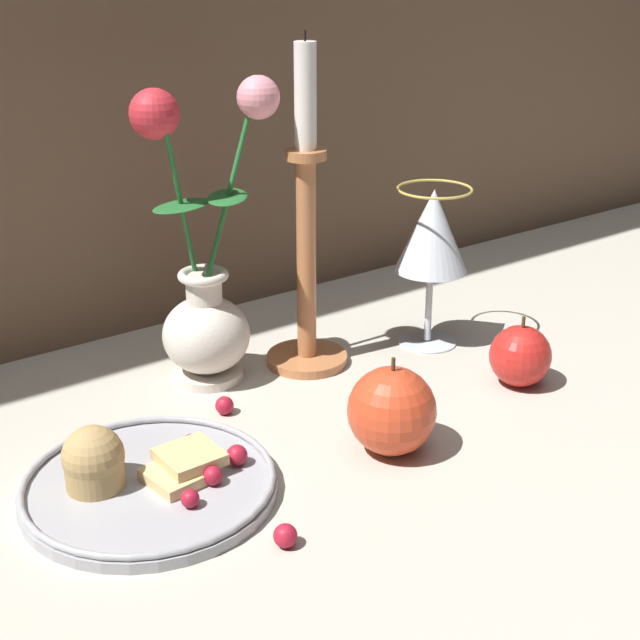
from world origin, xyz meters
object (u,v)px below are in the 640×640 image
Objects in this scene: plate_with_pastries at (141,478)px; apple_near_glass at (392,411)px; vase at (205,290)px; candlestick at (306,254)px; wine_glass at (432,236)px; apple_beside_vase at (520,356)px.

plate_with_pastries is 0.23m from apple_near_glass.
vase is 0.24m from plate_with_pastries.
candlestick reaches higher than vase.
plate_with_pastries is (-0.15, -0.16, -0.09)m from vase.
vase is 3.34× the size of apple_near_glass.
plate_with_pastries is at bearing -167.53° from wine_glass.
plate_with_pastries is at bearing -134.20° from vase.
apple_beside_vase is at bearing -49.05° from candlestick.
vase is at bearing 104.82° from apple_near_glass.
plate_with_pastries is 0.31m from candlestick.
wine_glass is at bearing 12.47° from plate_with_pastries.
wine_glass reaches higher than plate_with_pastries.
wine_glass is 0.17m from apple_beside_vase.
vase is 0.11m from candlestick.
candlestick reaches higher than wine_glass.
apple_near_glass is (-0.19, -0.16, -0.09)m from wine_glass.
vase is at bearing 164.63° from wine_glass.
wine_glass is at bearing 92.21° from apple_beside_vase.
candlestick is at bearing 26.00° from plate_with_pastries.
plate_with_pastries is 0.43m from wine_glass.
vase is 0.24m from apple_near_glass.
apple_beside_vase is (0.15, -0.17, -0.09)m from candlestick.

